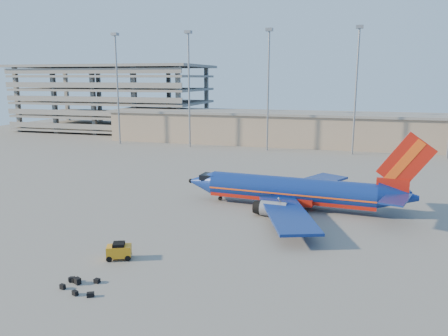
{
  "coord_description": "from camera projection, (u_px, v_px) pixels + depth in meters",
  "views": [
    {
      "loc": [
        13.93,
        -57.97,
        17.4
      ],
      "look_at": [
        -3.89,
        4.12,
        4.0
      ],
      "focal_mm": 35.0,
      "sensor_mm": 36.0,
      "label": 1
    }
  ],
  "objects": [
    {
      "name": "baggage_tug",
      "position": [
        119.0,
        251.0,
        42.5
      ],
      "size": [
        2.71,
        2.2,
        1.69
      ],
      "rotation": [
        0.0,
        0.0,
        0.39
      ],
      "color": "orange",
      "rests_on": "ground"
    },
    {
      "name": "light_mast_row",
      "position": [
        311.0,
        77.0,
        100.23
      ],
      "size": [
        101.6,
        1.6,
        28.65
      ],
      "color": "gray",
      "rests_on": "ground"
    },
    {
      "name": "luggage_pile",
      "position": [
        79.0,
        284.0,
        36.96
      ],
      "size": [
        3.71,
        2.9,
        0.54
      ],
      "color": "black",
      "rests_on": "ground"
    },
    {
      "name": "terminal_building",
      "position": [
        333.0,
        129.0,
        112.87
      ],
      "size": [
        122.0,
        16.0,
        8.5
      ],
      "color": "gray",
      "rests_on": "ground"
    },
    {
      "name": "ground",
      "position": [
        242.0,
        203.0,
        61.86
      ],
      "size": [
        220.0,
        220.0,
        0.0
      ],
      "primitive_type": "plane",
      "color": "slate",
      "rests_on": "ground"
    },
    {
      "name": "parking_garage",
      "position": [
        115.0,
        95.0,
        145.91
      ],
      "size": [
        62.0,
        32.0,
        21.4
      ],
      "color": "slate",
      "rests_on": "ground"
    },
    {
      "name": "aircraft_main",
      "position": [
        296.0,
        191.0,
        58.89
      ],
      "size": [
        32.64,
        31.32,
        11.05
      ],
      "rotation": [
        0.0,
        0.0,
        -0.08
      ],
      "color": "navy",
      "rests_on": "ground"
    }
  ]
}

